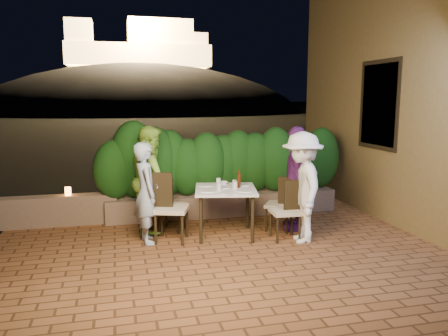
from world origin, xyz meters
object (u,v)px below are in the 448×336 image
object	(u,v)px
bowl	(223,183)
chair_left_back	(172,205)
chair_left_front	(171,207)
chair_right_back	(279,204)
diner_green	(152,179)
parapet_lamp	(68,191)
dining_table	(226,212)
diner_purple	(296,178)
diner_blue	(146,193)
chair_right_front	(285,210)
beer_bottle	(239,179)
diner_white	(302,187)

from	to	relation	value
bowl	chair_left_back	distance (m)	0.89
chair_left_front	chair_right_back	bearing A→B (deg)	22.98
chair_left_back	diner_green	world-z (taller)	diner_green
chair_right_back	diner_green	size ratio (longest dim) A/B	0.52
parapet_lamp	dining_table	bearing A→B (deg)	-26.92
dining_table	chair_left_back	world-z (taller)	chair_left_back
diner_purple	parapet_lamp	world-z (taller)	diner_purple
chair_right_back	diner_blue	distance (m)	2.14
diner_green	chair_right_front	bearing A→B (deg)	-114.80
chair_left_back	chair_right_front	distance (m)	1.81
beer_bottle	diner_purple	bearing A→B (deg)	3.69
chair_left_front	diner_green	size ratio (longest dim) A/B	0.61
beer_bottle	diner_green	distance (m)	1.40
beer_bottle	diner_green	xyz separation A→B (m)	(-1.29, 0.54, -0.05)
chair_left_back	diner_green	distance (m)	0.52
chair_left_front	chair_left_back	distance (m)	0.52
parapet_lamp	chair_right_back	bearing A→B (deg)	-19.29
beer_bottle	bowl	size ratio (longest dim) A/B	1.77
chair_right_front	diner_purple	xyz separation A→B (m)	(0.36, 0.45, 0.39)
bowl	chair_left_back	size ratio (longest dim) A/B	0.19
dining_table	diner_blue	world-z (taller)	diner_blue
beer_bottle	chair_left_back	world-z (taller)	beer_bottle
bowl	chair_right_back	size ratio (longest dim) A/B	0.18
diner_blue	bowl	bearing A→B (deg)	-82.80
chair_right_front	diner_blue	size ratio (longest dim) A/B	0.61
chair_left_back	parapet_lamp	distance (m)	1.83
chair_right_front	diner_white	distance (m)	0.44
bowl	diner_green	distance (m)	1.14
diner_green	parapet_lamp	bearing A→B (deg)	64.05
dining_table	diner_green	xyz separation A→B (m)	(-1.08, 0.54, 0.47)
diner_green	diner_white	distance (m)	2.36
beer_bottle	chair_left_front	bearing A→B (deg)	-176.87
chair_left_back	bowl	bearing A→B (deg)	17.61
diner_white	diner_purple	distance (m)	0.62
beer_bottle	diner_green	world-z (taller)	diner_green
diner_purple	diner_white	bearing A→B (deg)	5.76
diner_white	bowl	bearing A→B (deg)	-121.39
parapet_lamp	chair_right_front	bearing A→B (deg)	-26.50
dining_table	diner_white	distance (m)	1.24
beer_bottle	parapet_lamp	bearing A→B (deg)	155.00
diner_purple	chair_left_back	bearing A→B (deg)	-80.01
dining_table	bowl	world-z (taller)	bowl
bowl	chair_right_back	distance (m)	0.96
diner_blue	chair_left_back	bearing A→B (deg)	-51.10
dining_table	bowl	bearing A→B (deg)	82.61
chair_right_front	dining_table	bearing A→B (deg)	-22.41
chair_left_front	diner_blue	bearing A→B (deg)	-166.76
beer_bottle	chair_right_front	bearing A→B (deg)	-32.46
dining_table	chair_right_back	size ratio (longest dim) A/B	1.05
chair_left_front	diner_blue	world-z (taller)	diner_blue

